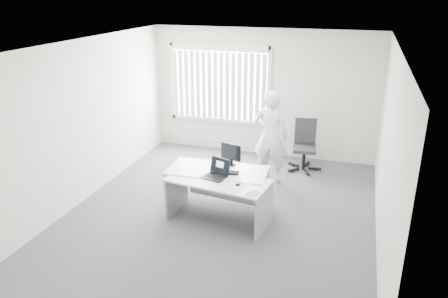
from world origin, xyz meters
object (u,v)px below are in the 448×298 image
(person, at_px, (271,137))
(laptop, at_px, (214,170))
(desk_near, at_px, (218,191))
(monitor, at_px, (231,154))
(office_chair, at_px, (304,154))
(desk_far, at_px, (218,181))

(person, distance_m, laptop, 1.85)
(desk_near, bearing_deg, monitor, 95.63)
(office_chair, height_order, monitor, monitor)
(office_chair, bearing_deg, desk_far, -124.87)
(person, distance_m, monitor, 1.28)
(office_chair, height_order, laptop, office_chair)
(person, height_order, monitor, person)
(desk_near, relative_size, laptop, 4.64)
(desk_near, relative_size, person, 0.93)
(office_chair, bearing_deg, laptop, -121.15)
(person, bearing_deg, office_chair, -124.75)
(desk_near, xyz_separation_m, desk_far, (-0.13, 0.35, 0.01))
(desk_far, height_order, laptop, laptop)
(office_chair, bearing_deg, desk_near, -119.27)
(desk_near, distance_m, monitor, 0.74)
(office_chair, bearing_deg, monitor, -124.54)
(laptop, bearing_deg, office_chair, 84.56)
(desk_near, distance_m, desk_far, 0.37)
(desk_near, bearing_deg, person, 83.68)
(desk_near, distance_m, office_chair, 2.80)
(monitor, bearing_deg, laptop, -84.44)
(desk_far, distance_m, laptop, 0.46)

